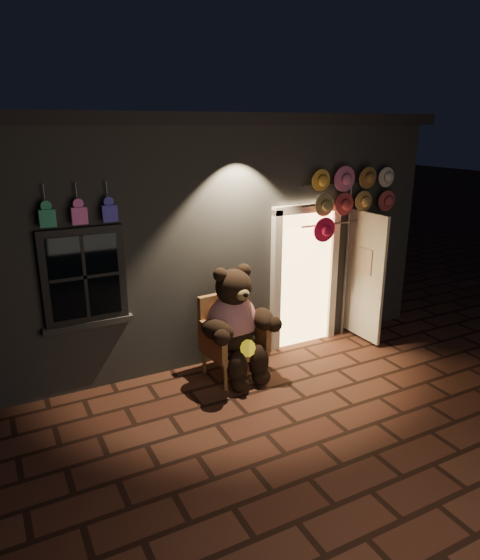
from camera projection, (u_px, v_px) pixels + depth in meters
ground at (278, 406)px, 6.13m from camera, size 60.00×60.00×0.00m
shop_building at (163, 216)px, 8.98m from camera, size 7.30×5.95×3.51m
wicker_armchair at (231, 336)px, 6.80m from camera, size 0.82×0.75×1.11m
teddy_bear at (236, 324)px, 6.62m from camera, size 1.14×0.92×1.57m
hat_rack at (352, 199)px, 7.42m from camera, size 1.66×0.22×2.69m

